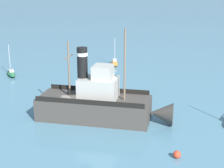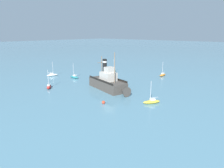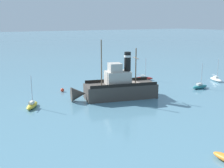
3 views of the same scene
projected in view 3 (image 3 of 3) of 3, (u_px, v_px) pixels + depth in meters
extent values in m
plane|color=teal|center=(131.00, 96.00, 49.28)|extent=(600.00, 600.00, 0.00)
cube|color=#423D38|center=(120.00, 91.00, 47.69)|extent=(7.13, 12.70, 2.40)
cone|color=#423D38|center=(79.00, 94.00, 45.73)|extent=(2.86, 2.89, 2.35)
cube|color=#B2ADA3|center=(118.00, 78.00, 47.04)|extent=(3.87, 4.60, 2.20)
cube|color=#B2ADA3|center=(115.00, 67.00, 46.50)|extent=(2.61, 2.47, 1.40)
cylinder|color=black|center=(127.00, 61.00, 46.90)|extent=(1.10, 1.10, 3.20)
cylinder|color=silver|center=(128.00, 56.00, 46.70)|extent=(1.16, 1.16, 0.35)
cylinder|color=#75604C|center=(101.00, 63.00, 45.69)|extent=(0.20, 0.20, 7.50)
cylinder|color=#75604C|center=(136.00, 66.00, 47.49)|extent=(0.20, 0.20, 6.00)
cylinder|color=#75604C|center=(136.00, 58.00, 47.19)|extent=(2.55, 0.74, 0.12)
cube|color=black|center=(125.00, 85.00, 45.35)|extent=(2.83, 11.10, 0.50)
cube|color=black|center=(117.00, 80.00, 49.38)|extent=(2.83, 11.10, 0.50)
ellipsoid|color=gold|center=(32.00, 106.00, 42.37)|extent=(3.79, 2.99, 0.70)
cube|color=silver|center=(31.00, 103.00, 42.06)|extent=(1.27, 1.13, 0.36)
cylinder|color=#B7B7BC|center=(32.00, 89.00, 42.12)|extent=(0.10, 0.10, 4.20)
cylinder|color=#B7B7BC|center=(30.00, 101.00, 41.59)|extent=(1.56, 1.04, 0.08)
ellipsoid|color=white|center=(216.00, 80.00, 60.87)|extent=(3.95, 2.03, 0.70)
cube|color=silver|center=(216.00, 77.00, 60.94)|extent=(1.23, 0.90, 0.36)
cylinder|color=#B7B7BC|center=(218.00, 69.00, 60.04)|extent=(0.10, 0.10, 4.20)
cylinder|color=#B7B7BC|center=(215.00, 75.00, 61.23)|extent=(1.76, 0.54, 0.08)
ellipsoid|color=#B22823|center=(144.00, 78.00, 62.24)|extent=(3.14, 3.71, 0.70)
cube|color=silver|center=(143.00, 76.00, 62.14)|extent=(1.17, 1.26, 0.36)
cylinder|color=#B7B7BC|center=(146.00, 67.00, 61.66)|extent=(0.10, 0.10, 4.20)
cylinder|color=#B7B7BC|center=(141.00, 74.00, 62.11)|extent=(1.13, 1.49, 0.08)
ellipsoid|color=#23757A|center=(200.00, 87.00, 54.31)|extent=(1.18, 3.82, 0.70)
cube|color=silver|center=(199.00, 84.00, 54.10)|extent=(0.66, 1.11, 0.36)
cylinder|color=#B7B7BC|center=(202.00, 74.00, 53.92)|extent=(0.10, 0.10, 4.20)
cylinder|color=#B7B7BC|center=(198.00, 83.00, 53.81)|extent=(0.12, 1.80, 0.08)
sphere|color=red|center=(62.00, 90.00, 51.85)|extent=(0.67, 0.67, 0.67)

